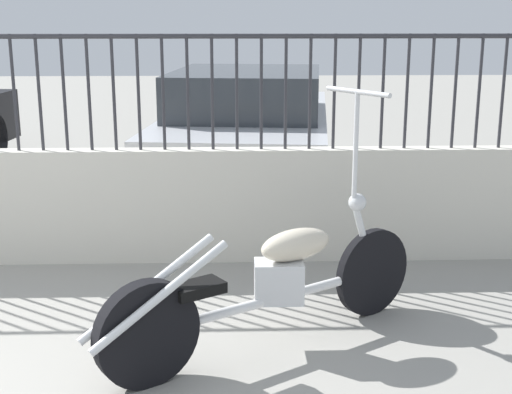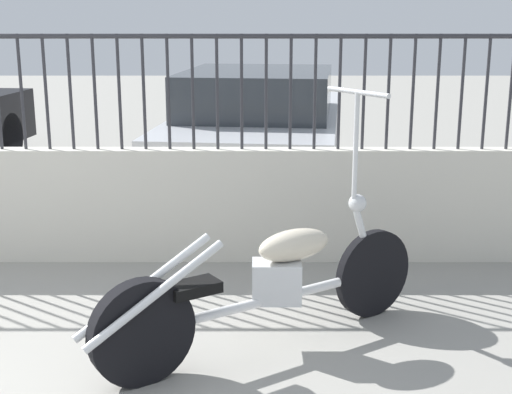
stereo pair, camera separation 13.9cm
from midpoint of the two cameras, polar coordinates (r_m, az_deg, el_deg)
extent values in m
cylinder|color=#2D2D33|center=(5.60, -19.46, 7.83)|extent=(0.02, 0.02, 0.85)
cylinder|color=#2D2D33|center=(5.55, -17.65, 7.92)|extent=(0.02, 0.02, 0.85)
cylinder|color=#2D2D33|center=(5.50, -15.81, 8.00)|extent=(0.02, 0.02, 0.85)
cylinder|color=#2D2D33|center=(5.46, -13.94, 8.08)|extent=(0.02, 0.02, 0.85)
cylinder|color=#2D2D33|center=(5.43, -12.04, 8.15)|extent=(0.02, 0.02, 0.85)
cylinder|color=#2D2D33|center=(5.40, -10.12, 8.21)|extent=(0.02, 0.02, 0.85)
cylinder|color=#2D2D33|center=(5.38, -8.18, 8.26)|extent=(0.02, 0.02, 0.85)
cylinder|color=#2D2D33|center=(5.36, -6.23, 8.30)|extent=(0.02, 0.02, 0.85)
cylinder|color=#2D2D33|center=(5.35, -4.27, 8.33)|extent=(0.02, 0.02, 0.85)
cylinder|color=#2D2D33|center=(5.35, -2.30, 8.35)|extent=(0.02, 0.02, 0.85)
cylinder|color=#2D2D33|center=(5.35, -0.33, 8.37)|extent=(0.02, 0.02, 0.85)
cylinder|color=#2D2D33|center=(5.36, 1.64, 8.37)|extent=(0.02, 0.02, 0.85)
cylinder|color=#2D2D33|center=(5.37, 3.60, 8.37)|extent=(0.02, 0.02, 0.85)
cylinder|color=#2D2D33|center=(5.39, 5.55, 8.35)|extent=(0.02, 0.02, 0.85)
cylinder|color=#2D2D33|center=(5.42, 7.48, 8.32)|extent=(0.02, 0.02, 0.85)
cylinder|color=#2D2D33|center=(5.45, 9.39, 8.29)|extent=(0.02, 0.02, 0.85)
cylinder|color=#2D2D33|center=(5.49, 11.27, 8.25)|extent=(0.02, 0.02, 0.85)
cylinder|color=#2D2D33|center=(5.53, 13.12, 8.20)|extent=(0.02, 0.02, 0.85)
cylinder|color=#2D2D33|center=(5.58, 14.95, 8.14)|extent=(0.02, 0.02, 0.85)
cylinder|color=#2D2D33|center=(5.63, 16.74, 8.08)|extent=(0.02, 0.02, 0.85)
cylinder|color=#2D2D33|center=(5.69, 18.49, 8.00)|extent=(0.02, 0.02, 0.85)
cylinder|color=black|center=(4.59, 8.42, -5.96)|extent=(0.50, 0.35, 0.56)
cylinder|color=black|center=(3.76, -9.77, -10.76)|extent=(0.53, 0.39, 0.57)
cylinder|color=silver|center=(4.12, 0.30, -8.22)|extent=(1.25, 0.84, 0.06)
cube|color=silver|center=(4.11, 0.87, -6.78)|extent=(0.28, 0.18, 0.24)
ellipsoid|color=beige|center=(4.11, 2.24, -3.82)|extent=(0.50, 0.43, 0.18)
cube|color=black|center=(3.81, -5.78, -7.30)|extent=(0.32, 0.29, 0.06)
cylinder|color=silver|center=(4.45, 7.69, -3.18)|extent=(0.21, 0.16, 0.51)
sphere|color=silver|center=(4.34, 7.21, -0.43)|extent=(0.11, 0.11, 0.11)
cylinder|color=silver|center=(4.25, 7.05, 4.00)|extent=(0.03, 0.03, 0.65)
cylinder|color=silver|center=(4.20, 7.19, 8.36)|extent=(0.31, 0.45, 0.03)
cylinder|color=silver|center=(3.63, -8.72, -7.84)|extent=(0.68, 0.47, 0.45)
cylinder|color=silver|center=(3.75, -9.68, -7.15)|extent=(0.68, 0.47, 0.45)
cylinder|color=black|center=(9.50, -5.06, 4.98)|extent=(0.19, 0.65, 0.64)
cylinder|color=black|center=(9.36, 4.71, 4.84)|extent=(0.19, 0.65, 0.64)
cylinder|color=black|center=(6.99, -8.72, 1.47)|extent=(0.19, 0.65, 0.64)
cylinder|color=black|center=(6.80, 4.56, 1.22)|extent=(0.19, 0.65, 0.64)
cube|color=#B7BABF|center=(8.08, -1.05, 4.88)|extent=(2.21, 4.39, 0.58)
cube|color=#2D3338|center=(7.80, -1.23, 8.41)|extent=(1.77, 2.19, 0.46)
camera|label=1|loc=(0.07, -90.85, -0.22)|focal=50.00mm
camera|label=2|loc=(0.07, 89.15, 0.22)|focal=50.00mm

